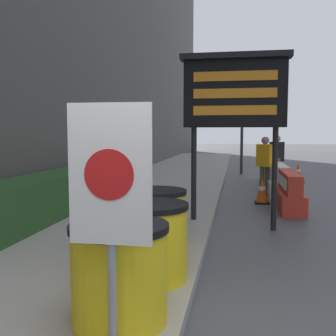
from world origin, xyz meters
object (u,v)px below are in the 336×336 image
jersey_barrier_red_striped (289,193)px  jersey_barrier_orange_far (272,172)px  barrel_drum_back (155,221)px  traffic_cone_mid (298,172)px  pedestrian_passerby (277,156)px  traffic_cone_near (262,191)px  pedestrian_worker (265,160)px  jersey_barrier_white (278,181)px  barrel_drum_foreground (119,273)px  traffic_light_near_curb (242,110)px  warning_sign (110,190)px  barrel_drum_middle (150,241)px  message_board (235,95)px  traffic_cone_far (267,169)px

jersey_barrier_red_striped → jersey_barrier_orange_far: (-0.00, 4.64, 0.03)m
barrel_drum_back → jersey_barrier_orange_far: size_ratio=0.53×
traffic_cone_mid → pedestrian_passerby: pedestrian_passerby is taller
barrel_drum_back → traffic_cone_near: bearing=70.5°
pedestrian_worker → traffic_cone_near: bearing=119.1°
jersey_barrier_white → traffic_cone_mid: size_ratio=2.98×
jersey_barrier_orange_far → barrel_drum_foreground: bearing=-101.3°
jersey_barrier_white → traffic_cone_mid: bearing=70.6°
barrel_drum_back → pedestrian_worker: (1.85, 6.30, 0.40)m
traffic_light_near_curb → pedestrian_passerby: traffic_light_near_curb is taller
warning_sign → pedestrian_passerby: warning_sign is taller
barrel_drum_middle → warning_sign: (0.06, -1.52, 0.78)m
traffic_cone_near → pedestrian_passerby: pedestrian_passerby is taller
barrel_drum_middle → barrel_drum_foreground: bearing=-92.5°
barrel_drum_middle → message_board: (0.86, 3.06, 1.84)m
barrel_drum_back → jersey_barrier_red_striped: 4.67m
barrel_drum_back → jersey_barrier_red_striped: (2.26, 4.09, -0.19)m
jersey_barrier_orange_far → traffic_cone_mid: (0.94, 0.48, -0.05)m
warning_sign → jersey_barrier_red_striped: (2.05, 6.60, -0.97)m
traffic_light_near_curb → traffic_cone_mid: bearing=-52.7°
message_board → jersey_barrier_red_striped: bearing=58.5°
barrel_drum_foreground → traffic_cone_near: (1.59, 6.79, -0.26)m
barrel_drum_middle → jersey_barrier_red_striped: 5.50m
traffic_cone_mid → traffic_light_near_curb: (-1.94, 2.54, 2.35)m
barrel_drum_foreground → pedestrian_passerby: 10.43m
traffic_cone_near → traffic_cone_far: (0.50, 5.06, 0.07)m
jersey_barrier_orange_far → jersey_barrier_white: bearing=-90.0°
message_board → traffic_cone_mid: 7.75m
barrel_drum_back → pedestrian_worker: pedestrian_worker is taller
jersey_barrier_white → traffic_cone_mid: (0.94, 2.68, -0.01)m
traffic_cone_mid → jersey_barrier_red_striped: bearing=-100.4°
traffic_cone_far → traffic_light_near_curb: 3.13m
barrel_drum_back → jersey_barrier_white: size_ratio=0.39×
jersey_barrier_red_striped → traffic_cone_far: (-0.06, 5.77, 0.01)m
barrel_drum_foreground → warning_sign: 0.95m
barrel_drum_middle → pedestrian_worker: size_ratio=0.52×
barrel_drum_middle → warning_sign: size_ratio=0.47×
jersey_barrier_white → traffic_cone_mid: 2.84m
barrel_drum_foreground → jersey_barrier_orange_far: 10.93m
traffic_cone_near → traffic_cone_far: traffic_cone_far is taller
jersey_barrier_orange_far → traffic_cone_far: size_ratio=2.03×
message_board → traffic_cone_near: (0.69, 2.74, -2.10)m
traffic_light_near_curb → pedestrian_worker: size_ratio=2.27×
pedestrian_worker → barrel_drum_foreground: bearing=113.0°
message_board → jersey_barrier_red_striped: (1.24, 2.02, -2.04)m
jersey_barrier_orange_far → traffic_cone_far: bearing=93.0°
message_board → jersey_barrier_white: message_board is taller
traffic_cone_far → traffic_light_near_curb: traffic_light_near_curb is taller
message_board → traffic_cone_mid: (2.18, 7.15, -2.06)m
barrel_drum_back → traffic_cone_far: size_ratio=1.07×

